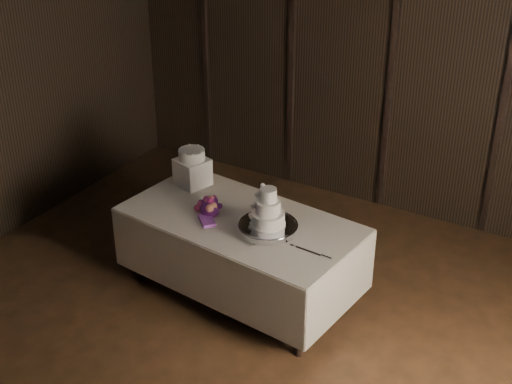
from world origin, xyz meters
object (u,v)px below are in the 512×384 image
at_px(small_cake, 192,155).
at_px(box_pedestal, 193,172).
at_px(cake_stand, 268,229).
at_px(display_table, 241,253).
at_px(wedding_cake, 265,211).
at_px(bouquet, 210,207).

bearing_deg(small_cake, box_pedestal, 0.00).
bearing_deg(cake_stand, small_cake, 158.07).
xyz_separation_m(cake_stand, box_pedestal, (-1.01, 0.41, 0.08)).
distance_m(display_table, box_pedestal, 0.89).
bearing_deg(wedding_cake, display_table, 170.31).
distance_m(cake_stand, wedding_cake, 0.17).
height_order(cake_stand, box_pedestal, box_pedestal).
bearing_deg(wedding_cake, small_cake, 168.10).
bearing_deg(box_pedestal, small_cake, 0.00).
xyz_separation_m(cake_stand, wedding_cake, (-0.02, -0.01, 0.17)).
distance_m(bouquet, small_cake, 0.62).
relative_size(wedding_cake, box_pedestal, 1.23).
xyz_separation_m(wedding_cake, bouquet, (-0.55, 0.04, -0.15)).
height_order(display_table, box_pedestal, box_pedestal).
distance_m(cake_stand, small_cake, 1.12).
bearing_deg(display_table, bouquet, -158.37).
height_order(display_table, wedding_cake, wedding_cake).
bearing_deg(bouquet, display_table, 15.51).
bearing_deg(wedding_cake, cake_stand, 40.91).
relative_size(bouquet, small_cake, 1.72).
relative_size(cake_stand, wedding_cake, 1.52).
relative_size(display_table, cake_stand, 4.32).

